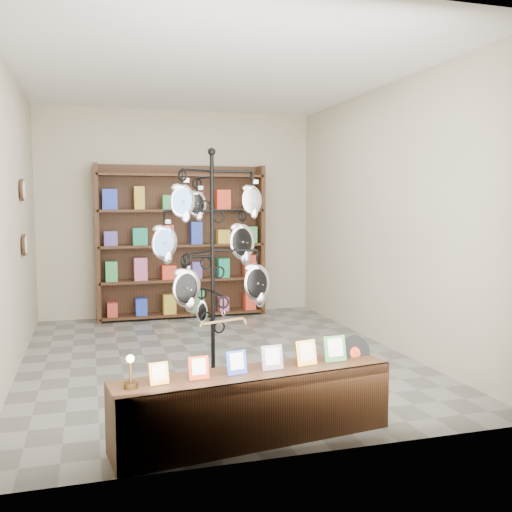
{
  "coord_description": "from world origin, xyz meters",
  "views": [
    {
      "loc": [
        -1.28,
        -5.9,
        1.67
      ],
      "look_at": [
        0.16,
        -1.0,
        1.18
      ],
      "focal_mm": 40.0,
      "sensor_mm": 36.0,
      "label": 1
    }
  ],
  "objects": [
    {
      "name": "ground",
      "position": [
        0.0,
        0.0,
        0.0
      ],
      "size": [
        5.0,
        5.0,
        0.0
      ],
      "primitive_type": "plane",
      "color": "slate",
      "rests_on": "ground"
    },
    {
      "name": "wall_clocks",
      "position": [
        -1.97,
        0.8,
        1.5
      ],
      "size": [
        0.03,
        0.24,
        0.84
      ],
      "color": "black",
      "rests_on": "ground"
    },
    {
      "name": "front_shelf",
      "position": [
        -0.2,
        -2.18,
        0.25
      ],
      "size": [
        2.03,
        0.67,
        0.7
      ],
      "rotation": [
        0.0,
        0.0,
        0.13
      ],
      "color": "black",
      "rests_on": "ground"
    },
    {
      "name": "display_tree",
      "position": [
        -0.24,
        -0.97,
        1.24
      ],
      "size": [
        1.12,
        1.1,
        2.14
      ],
      "rotation": [
        0.0,
        0.0,
        0.27
      ],
      "color": "black",
      "rests_on": "ground"
    },
    {
      "name": "room_envelope",
      "position": [
        0.0,
        0.0,
        1.85
      ],
      "size": [
        5.0,
        5.0,
        5.0
      ],
      "color": "#B5AD92",
      "rests_on": "ground"
    },
    {
      "name": "back_shelving",
      "position": [
        0.0,
        2.3,
        1.03
      ],
      "size": [
        2.42,
        0.36,
        2.2
      ],
      "color": "black",
      "rests_on": "ground"
    }
  ]
}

